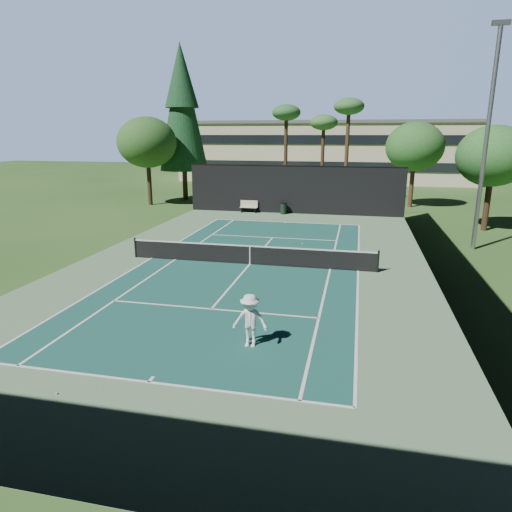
{
  "coord_description": "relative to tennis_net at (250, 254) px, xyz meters",
  "views": [
    {
      "loc": [
        5.26,
        -22.04,
        6.53
      ],
      "look_at": [
        1.0,
        -3.0,
        1.3
      ],
      "focal_mm": 32.0,
      "sensor_mm": 36.0,
      "label": 1
    }
  ],
  "objects": [
    {
      "name": "trash_bin",
      "position": [
        -0.78,
        15.54,
        -0.08
      ],
      "size": [
        0.56,
        0.56,
        0.95
      ],
      "color": "black",
      "rests_on": "ground"
    },
    {
      "name": "tennis_ball_a",
      "position": [
        -2.07,
        -12.94,
        -0.53
      ],
      "size": [
        0.06,
        0.06,
        0.06
      ],
      "primitive_type": "sphere",
      "color": "#C1DC32",
      "rests_on": "ground"
    },
    {
      "name": "court_lines",
      "position": [
        0.0,
        0.0,
        -0.54
      ],
      "size": [
        11.07,
        23.87,
        0.01
      ],
      "color": "white",
      "rests_on": "ground"
    },
    {
      "name": "fence",
      "position": [
        0.0,
        0.06,
        1.45
      ],
      "size": [
        18.04,
        32.05,
        4.03
      ],
      "color": "black",
      "rests_on": "ground"
    },
    {
      "name": "palm_b",
      "position": [
        1.5,
        26.0,
        6.8
      ],
      "size": [
        2.8,
        2.8,
        8.42
      ],
      "color": "#422D1C",
      "rests_on": "ground"
    },
    {
      "name": "decid_tree_a",
      "position": [
        10.0,
        22.0,
        4.86
      ],
      "size": [
        5.12,
        5.12,
        7.62
      ],
      "color": "#4F3322",
      "rests_on": "ground"
    },
    {
      "name": "player",
      "position": [
        2.18,
        -9.12,
        0.31
      ],
      "size": [
        1.13,
        0.66,
        1.74
      ],
      "primitive_type": "imported",
      "rotation": [
        0.0,
        0.0,
        0.01
      ],
      "color": "white",
      "rests_on": "ground"
    },
    {
      "name": "park_bench",
      "position": [
        -3.83,
        15.76,
        -0.01
      ],
      "size": [
        1.5,
        0.45,
        1.02
      ],
      "color": "beige",
      "rests_on": "ground"
    },
    {
      "name": "ground",
      "position": [
        0.0,
        0.0,
        -0.56
      ],
      "size": [
        160.0,
        160.0,
        0.0
      ],
      "primitive_type": "plane",
      "color": "#2E5620",
      "rests_on": "ground"
    },
    {
      "name": "decid_tree_b",
      "position": [
        14.0,
        12.0,
        4.52
      ],
      "size": [
        4.8,
        4.8,
        7.14
      ],
      "color": "#40281B",
      "rests_on": "ground"
    },
    {
      "name": "tennis_net",
      "position": [
        0.0,
        0.0,
        0.0
      ],
      "size": [
        12.9,
        0.1,
        1.1
      ],
      "color": "black",
      "rests_on": "ground"
    },
    {
      "name": "tennis_ball_d",
      "position": [
        -5.26,
        3.48,
        -0.52
      ],
      "size": [
        0.07,
        0.07,
        0.07
      ],
      "primitive_type": "sphere",
      "color": "#ACCC2E",
      "rests_on": "ground"
    },
    {
      "name": "campus_building",
      "position": [
        0.0,
        45.98,
        3.65
      ],
      "size": [
        40.5,
        12.5,
        8.3
      ],
      "color": "beige",
      "rests_on": "ground"
    },
    {
      "name": "palm_c",
      "position": [
        4.0,
        23.0,
        8.05
      ],
      "size": [
        2.8,
        2.8,
        9.77
      ],
      "color": "#4C3320",
      "rests_on": "ground"
    },
    {
      "name": "palm_a",
      "position": [
        -2.0,
        24.0,
        7.63
      ],
      "size": [
        2.8,
        2.8,
        9.32
      ],
      "color": "#412C1B",
      "rests_on": "ground"
    },
    {
      "name": "decid_tree_c",
      "position": [
        -14.0,
        18.0,
        5.21
      ],
      "size": [
        5.44,
        5.44,
        8.09
      ],
      "color": "#3F2D1B",
      "rests_on": "ground"
    },
    {
      "name": "light_pole",
      "position": [
        12.0,
        6.0,
        5.9
      ],
      "size": [
        0.9,
        0.25,
        12.22
      ],
      "color": "#969A9F",
      "rests_on": "ground"
    },
    {
      "name": "tennis_ball_b",
      "position": [
        -1.92,
        3.62,
        -0.53
      ],
      "size": [
        0.07,
        0.07,
        0.07
      ],
      "primitive_type": "sphere",
      "color": "gold",
      "rests_on": "ground"
    },
    {
      "name": "court_surface",
      "position": [
        0.0,
        0.0,
        -0.55
      ],
      "size": [
        10.97,
        23.77,
        0.01
      ],
      "primitive_type": "cube",
      "color": "#195247",
      "rests_on": "ground"
    },
    {
      "name": "pine_tree",
      "position": [
        -12.0,
        22.0,
        9.0
      ],
      "size": [
        4.8,
        4.8,
        15.0
      ],
      "color": "#47311E",
      "rests_on": "ground"
    },
    {
      "name": "tennis_ball_c",
      "position": [
        2.1,
        5.1,
        -0.52
      ],
      "size": [
        0.08,
        0.08,
        0.08
      ],
      "primitive_type": "sphere",
      "color": "#CFEF36",
      "rests_on": "ground"
    },
    {
      "name": "apron_slab",
      "position": [
        0.0,
        0.0,
        -0.55
      ],
      "size": [
        18.0,
        32.0,
        0.01
      ],
      "primitive_type": "cube",
      "color": "#5E855D",
      "rests_on": "ground"
    }
  ]
}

